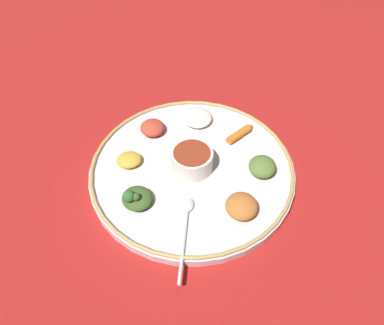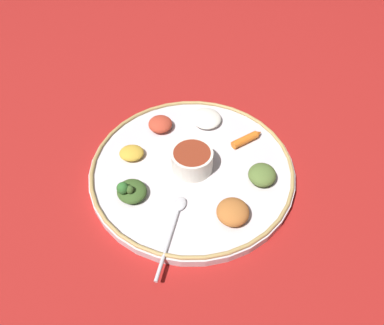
{
  "view_description": "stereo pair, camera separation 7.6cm",
  "coord_description": "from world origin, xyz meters",
  "px_view_note": "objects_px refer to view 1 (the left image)",
  "views": [
    {
      "loc": [
        0.16,
        -0.48,
        0.61
      ],
      "look_at": [
        0.0,
        0.0,
        0.03
      ],
      "focal_mm": 33.85,
      "sensor_mm": 36.0,
      "label": 1
    },
    {
      "loc": [
        0.23,
        -0.45,
        0.61
      ],
      "look_at": [
        0.0,
        0.0,
        0.03
      ],
      "focal_mm": 33.85,
      "sensor_mm": 36.0,
      "label": 2
    }
  ],
  "objects_px": {
    "spoon": "(186,224)",
    "carrot_near_spoon": "(241,133)",
    "center_bowl": "(192,159)",
    "greens_pile": "(136,198)"
  },
  "relations": [
    {
      "from": "spoon",
      "to": "center_bowl",
      "type": "bearing_deg",
      "value": 104.25
    },
    {
      "from": "center_bowl",
      "to": "greens_pile",
      "type": "distance_m",
      "value": 0.14
    },
    {
      "from": "center_bowl",
      "to": "greens_pile",
      "type": "bearing_deg",
      "value": -120.71
    },
    {
      "from": "spoon",
      "to": "carrot_near_spoon",
      "type": "relative_size",
      "value": 2.25
    },
    {
      "from": "center_bowl",
      "to": "carrot_near_spoon",
      "type": "height_order",
      "value": "center_bowl"
    },
    {
      "from": "center_bowl",
      "to": "spoon",
      "type": "height_order",
      "value": "center_bowl"
    },
    {
      "from": "center_bowl",
      "to": "spoon",
      "type": "distance_m",
      "value": 0.15
    },
    {
      "from": "center_bowl",
      "to": "greens_pile",
      "type": "height_order",
      "value": "center_bowl"
    },
    {
      "from": "spoon",
      "to": "greens_pile",
      "type": "xyz_separation_m",
      "value": [
        -0.11,
        0.02,
        0.01
      ]
    },
    {
      "from": "center_bowl",
      "to": "spoon",
      "type": "relative_size",
      "value": 0.5
    }
  ]
}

